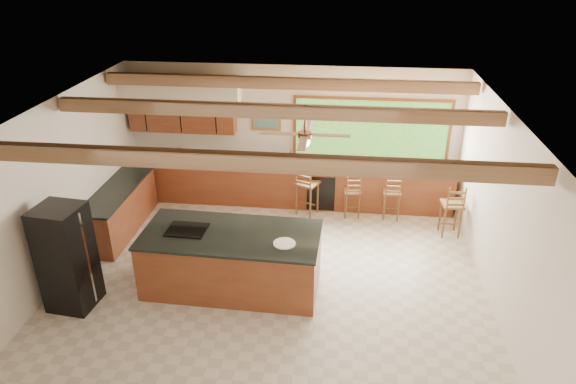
# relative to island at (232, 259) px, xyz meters

# --- Properties ---
(ground) EXTENTS (7.20, 7.20, 0.00)m
(ground) POSITION_rel_island_xyz_m (0.63, 0.25, -0.51)
(ground) COLOR beige
(ground) RESTS_ON ground
(room_shell) EXTENTS (7.27, 6.54, 3.02)m
(room_shell) POSITION_rel_island_xyz_m (0.46, 0.90, 1.71)
(room_shell) COLOR silver
(room_shell) RESTS_ON ground
(counter_run) EXTENTS (7.12, 3.10, 1.22)m
(counter_run) POSITION_rel_island_xyz_m (-0.19, 2.77, -0.04)
(counter_run) COLOR brown
(counter_run) RESTS_ON ground
(island) EXTENTS (2.94, 1.44, 1.03)m
(island) POSITION_rel_island_xyz_m (0.00, 0.00, 0.00)
(island) COLOR brown
(island) RESTS_ON ground
(refrigerator) EXTENTS (0.74, 0.73, 1.74)m
(refrigerator) POSITION_rel_island_xyz_m (-2.42, -0.78, 0.36)
(refrigerator) COLOR black
(refrigerator) RESTS_ON ground
(bar_stool_a) EXTENTS (0.39, 0.39, 0.97)m
(bar_stool_a) POSITION_rel_island_xyz_m (1.99, 2.65, 0.07)
(bar_stool_a) COLOR brown
(bar_stool_a) RESTS_ON ground
(bar_stool_b) EXTENTS (0.56, 0.56, 1.18)m
(bar_stool_b) POSITION_rel_island_xyz_m (1.04, 2.64, 0.19)
(bar_stool_b) COLOR brown
(bar_stool_b) RESTS_ON ground
(bar_stool_c) EXTENTS (0.37, 0.37, 1.01)m
(bar_stool_c) POSITION_rel_island_xyz_m (2.81, 2.64, 0.09)
(bar_stool_c) COLOR brown
(bar_stool_c) RESTS_ON ground
(bar_stool_d) EXTENTS (0.43, 0.43, 1.11)m
(bar_stool_d) POSITION_rel_island_xyz_m (3.93, 2.08, 0.15)
(bar_stool_d) COLOR brown
(bar_stool_d) RESTS_ON ground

